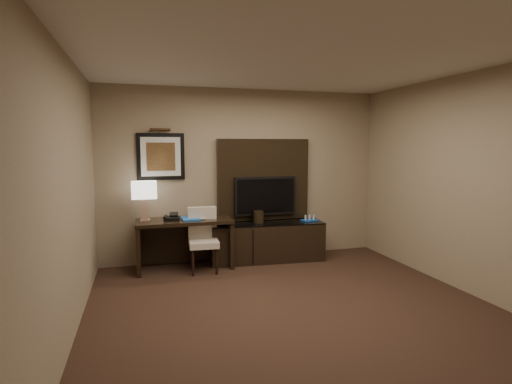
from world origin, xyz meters
name	(u,v)px	position (x,y,z in m)	size (l,w,h in m)	color
floor	(305,321)	(0.00, 0.00, -0.01)	(4.50, 5.00, 0.01)	black
ceiling	(309,53)	(0.00, 0.00, 2.70)	(4.50, 5.00, 0.01)	silver
wall_back	(244,175)	(0.00, 2.50, 1.35)	(4.50, 0.01, 2.70)	gray
wall_left	(62,201)	(-2.25, 0.00, 1.35)	(0.01, 5.00, 2.70)	gray
wall_right	(486,186)	(2.25, 0.00, 1.35)	(0.01, 5.00, 2.70)	gray
desk	(185,244)	(-1.00, 2.15, 0.37)	(1.38, 0.59, 0.74)	black
credenza	(267,242)	(0.29, 2.20, 0.31)	(1.78, 0.49, 0.61)	black
tv_wall_panel	(263,180)	(0.30, 2.44, 1.27)	(1.50, 0.12, 1.30)	black
tv	(265,196)	(0.30, 2.34, 1.02)	(1.00, 0.08, 0.60)	black
artwork	(161,157)	(-1.30, 2.48, 1.65)	(0.70, 0.04, 0.70)	black
picture_light	(160,130)	(-1.30, 2.44, 2.05)	(0.04, 0.04, 0.30)	#3B2413
desk_chair	(204,242)	(-0.76, 1.91, 0.43)	(0.41, 0.48, 0.86)	beige
table_lamp	(144,202)	(-1.56, 2.22, 1.01)	(0.34, 0.19, 0.55)	tan
desk_phone	(172,217)	(-1.18, 2.12, 0.79)	(0.22, 0.20, 0.11)	black
blue_folder	(191,219)	(-0.91, 2.13, 0.75)	(0.26, 0.34, 0.02)	#1B57B0
book	(193,212)	(-0.89, 2.11, 0.85)	(0.17, 0.02, 0.22)	#BEB996
water_bottle	(213,212)	(-0.57, 2.18, 0.83)	(0.06, 0.06, 0.18)	silver
ice_bucket	(258,217)	(0.15, 2.22, 0.71)	(0.17, 0.17, 0.19)	black
minibar_tray	(310,218)	(0.99, 2.14, 0.66)	(0.26, 0.15, 0.09)	#1950A8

